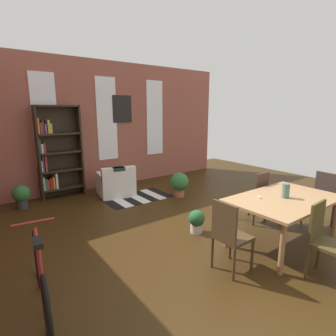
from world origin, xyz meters
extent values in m
plane|color=#36230D|center=(0.00, 0.00, 0.00)|extent=(10.94, 10.94, 0.00)
cube|color=#9A5243|center=(0.00, 4.27, 1.65)|extent=(7.50, 0.12, 3.30)
cube|color=white|center=(-1.52, 4.20, 1.81)|extent=(0.55, 0.02, 2.14)
cube|color=white|center=(0.00, 4.20, 1.81)|extent=(0.55, 0.02, 2.14)
cube|color=white|center=(1.52, 4.20, 1.81)|extent=(0.55, 0.02, 2.14)
cube|color=#A1774D|center=(0.76, -0.46, 0.73)|extent=(1.73, 1.09, 0.04)
cylinder|color=#A1774D|center=(0.00, -0.91, 0.35)|extent=(0.07, 0.07, 0.71)
cylinder|color=#A1774D|center=(1.52, -0.91, 0.35)|extent=(0.07, 0.07, 0.71)
cylinder|color=#A1774D|center=(0.00, -0.01, 0.35)|extent=(0.07, 0.07, 0.71)
cylinder|color=#A1774D|center=(1.52, -0.01, 0.35)|extent=(0.07, 0.07, 0.71)
cylinder|color=#4C7266|center=(0.77, -0.46, 0.86)|extent=(0.11, 0.11, 0.22)
cylinder|color=silver|center=(0.42, -0.25, 0.77)|extent=(0.04, 0.04, 0.03)
cube|color=#352923|center=(1.92, -0.46, 0.45)|extent=(0.42, 0.42, 0.04)
cube|color=#352923|center=(2.11, -0.47, 0.70)|extent=(0.05, 0.38, 0.50)
cylinder|color=#352923|center=(1.75, -0.27, 0.21)|extent=(0.04, 0.04, 0.43)
cylinder|color=#352923|center=(1.73, -0.63, 0.21)|extent=(0.04, 0.04, 0.43)
cylinder|color=#352923|center=(2.11, -0.29, 0.21)|extent=(0.04, 0.04, 0.43)
cylinder|color=#352923|center=(2.09, -0.65, 0.21)|extent=(0.04, 0.04, 0.43)
cube|color=#473C1C|center=(0.37, -1.31, 0.45)|extent=(0.42, 0.42, 0.04)
cube|color=#473C1C|center=(0.36, -1.12, 0.70)|extent=(0.38, 0.05, 0.50)
cylinder|color=#473C1C|center=(0.18, -1.14, 0.21)|extent=(0.04, 0.04, 0.43)
cylinder|color=#473C1C|center=(0.54, -1.12, 0.21)|extent=(0.04, 0.04, 0.43)
cube|color=#412C23|center=(1.15, 0.39, 0.45)|extent=(0.41, 0.41, 0.04)
cube|color=#412C23|center=(1.15, 0.20, 0.70)|extent=(0.38, 0.04, 0.50)
cylinder|color=#412C23|center=(1.32, 0.57, 0.21)|extent=(0.04, 0.04, 0.43)
cylinder|color=#412C23|center=(0.96, 0.56, 0.21)|extent=(0.04, 0.04, 0.43)
cylinder|color=#412C23|center=(1.33, 0.21, 0.21)|extent=(0.04, 0.04, 0.43)
cylinder|color=#412C23|center=(0.97, 0.20, 0.21)|extent=(0.04, 0.04, 0.43)
cube|color=#43321D|center=(-0.40, -0.46, 0.45)|extent=(0.40, 0.40, 0.04)
cube|color=#43321D|center=(-0.59, -0.46, 0.70)|extent=(0.03, 0.38, 0.50)
cylinder|color=#43321D|center=(-0.22, -0.64, 0.21)|extent=(0.04, 0.04, 0.43)
cylinder|color=#43321D|center=(-0.23, -0.28, 0.21)|extent=(0.04, 0.04, 0.43)
cylinder|color=#43321D|center=(-0.58, -0.64, 0.21)|extent=(0.04, 0.04, 0.43)
cylinder|color=#43321D|center=(-0.59, -0.28, 0.21)|extent=(0.04, 0.04, 0.43)
cube|color=#2D2319|center=(-1.77, 4.00, 1.08)|extent=(0.04, 0.31, 2.16)
cube|color=#2D2319|center=(-0.83, 4.00, 1.08)|extent=(0.04, 0.31, 2.16)
cube|color=#2D2319|center=(-1.30, 4.15, 1.08)|extent=(0.99, 0.01, 2.16)
cube|color=#2D2319|center=(-1.30, 4.00, 0.22)|extent=(0.95, 0.31, 0.04)
cube|color=white|center=(-1.73, 4.00, 0.39)|extent=(0.04, 0.23, 0.31)
cube|color=#33724C|center=(-1.69, 4.00, 0.37)|extent=(0.04, 0.25, 0.27)
cube|color=#B22D28|center=(-1.63, 4.00, 0.35)|extent=(0.05, 0.22, 0.23)
cube|color=#B22D28|center=(-1.57, 4.00, 0.37)|extent=(0.05, 0.17, 0.26)
cube|color=orange|center=(-1.52, 4.00, 0.38)|extent=(0.04, 0.23, 0.29)
cube|color=white|center=(-1.46, 4.00, 0.42)|extent=(0.05, 0.26, 0.36)
cube|color=#2D2319|center=(-1.30, 4.00, 0.65)|extent=(0.95, 0.31, 0.04)
cube|color=white|center=(-1.74, 4.00, 0.80)|extent=(0.03, 0.24, 0.26)
cube|color=#284C8C|center=(-1.70, 4.00, 0.85)|extent=(0.03, 0.18, 0.36)
cube|color=#B22D28|center=(-1.65, 4.00, 0.85)|extent=(0.04, 0.22, 0.37)
cube|color=#2D2319|center=(-1.30, 4.00, 1.08)|extent=(0.95, 0.31, 0.04)
cube|color=#33724C|center=(-1.74, 4.00, 1.26)|extent=(0.03, 0.22, 0.31)
cube|color=white|center=(-1.69, 4.00, 1.21)|extent=(0.04, 0.21, 0.21)
cube|color=#B22D28|center=(-1.65, 4.00, 1.21)|extent=(0.04, 0.22, 0.23)
cube|color=#2D2319|center=(-1.30, 4.00, 1.51)|extent=(0.95, 0.31, 0.04)
cube|color=orange|center=(-1.73, 4.00, 1.71)|extent=(0.04, 0.26, 0.35)
cube|color=#B22D28|center=(-1.68, 4.00, 1.66)|extent=(0.04, 0.26, 0.25)
cube|color=#4C4C51|center=(-1.63, 4.00, 1.67)|extent=(0.03, 0.17, 0.28)
cube|color=#8C4C8C|center=(-1.58, 4.00, 1.64)|extent=(0.04, 0.21, 0.22)
cube|color=gold|center=(-1.52, 4.00, 1.68)|extent=(0.05, 0.24, 0.30)
cube|color=gold|center=(-1.47, 4.00, 1.64)|extent=(0.04, 0.21, 0.22)
cube|color=#2D2319|center=(-1.30, 4.00, 2.14)|extent=(0.95, 0.31, 0.04)
cube|color=white|center=(-0.22, 3.36, 0.20)|extent=(0.93, 0.93, 0.40)
cube|color=white|center=(-0.28, 3.04, 0.57)|extent=(0.82, 0.30, 0.35)
cube|color=white|center=(0.11, 3.30, 0.48)|extent=(0.25, 0.73, 0.15)
cube|color=white|center=(-0.55, 3.42, 0.48)|extent=(0.25, 0.73, 0.15)
cube|color=#19382D|center=(-0.28, 3.04, 0.71)|extent=(0.31, 0.22, 0.08)
torus|color=black|center=(-2.61, -0.27, 0.31)|extent=(0.11, 0.67, 0.67)
torus|color=black|center=(-2.49, 0.75, 0.31)|extent=(0.11, 0.67, 0.67)
cylinder|color=#B23333|center=(-2.55, 0.24, 0.41)|extent=(0.07, 0.32, 0.89)
cylinder|color=#B23333|center=(-2.57, 0.06, 0.59)|extent=(0.04, 0.04, 0.45)
cube|color=black|center=(-2.57, 0.06, 0.83)|extent=(0.10, 0.21, 0.05)
cylinder|color=#B23333|center=(-2.50, 0.65, 0.81)|extent=(0.44, 0.07, 0.02)
cylinder|color=#333338|center=(-2.25, 3.64, 0.10)|extent=(0.22, 0.22, 0.19)
sphere|color=#2D6B33|center=(-2.25, 3.64, 0.34)|extent=(0.36, 0.36, 0.36)
cylinder|color=silver|center=(-0.04, 0.61, 0.07)|extent=(0.21, 0.21, 0.14)
sphere|color=#235B2D|center=(-0.04, 0.61, 0.26)|extent=(0.28, 0.28, 0.28)
cylinder|color=#9E6042|center=(0.95, 2.32, 0.09)|extent=(0.25, 0.25, 0.18)
sphere|color=#2D6B33|center=(0.95, 2.32, 0.36)|extent=(0.46, 0.46, 0.46)
cube|color=black|center=(-0.59, 2.83, 0.00)|extent=(0.22, 0.93, 0.01)
cube|color=white|center=(-0.37, 2.83, 0.00)|extent=(0.22, 0.93, 0.01)
cube|color=black|center=(-0.15, 2.83, 0.00)|extent=(0.22, 0.93, 0.01)
cube|color=white|center=(0.07, 2.83, 0.00)|extent=(0.22, 0.93, 0.01)
cube|color=black|center=(0.29, 2.83, 0.00)|extent=(0.22, 0.93, 0.01)
cube|color=white|center=(0.51, 2.83, 0.00)|extent=(0.22, 0.93, 0.01)
cube|color=black|center=(0.74, 2.83, 0.00)|extent=(0.22, 0.93, 0.01)
cube|color=black|center=(0.45, 4.19, 2.08)|extent=(0.56, 0.03, 0.72)
camera|label=1|loc=(-2.95, -2.50, 2.04)|focal=28.50mm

